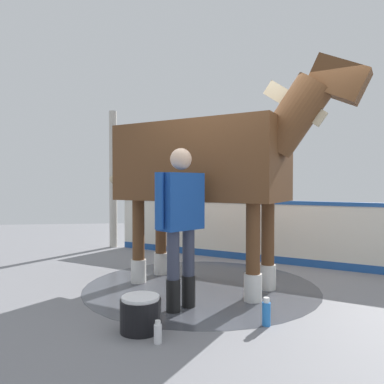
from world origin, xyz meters
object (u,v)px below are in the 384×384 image
object	(u,v)px
horse	(209,164)
bottle_spray	(266,313)
wash_bucket	(141,314)
bottle_shampoo	(158,333)
handler	(181,216)

from	to	relation	value
horse	bottle_spray	distance (m)	1.99
wash_bucket	bottle_shampoo	world-z (taller)	wash_bucket
horse	bottle_shampoo	xyz separation A→B (m)	(-0.70, -1.59, -1.48)
bottle_spray	handler	bearing A→B (deg)	143.35
handler	bottle_shampoo	bearing A→B (deg)	123.80
handler	bottle_spray	size ratio (longest dim) A/B	6.42
handler	wash_bucket	bearing A→B (deg)	104.49
bottle_shampoo	bottle_spray	xyz separation A→B (m)	(1.01, 0.26, 0.03)
bottle_shampoo	horse	bearing A→B (deg)	66.22
handler	bottle_spray	distance (m)	1.26
bottle_shampoo	bottle_spray	bearing A→B (deg)	14.30
bottle_shampoo	bottle_spray	size ratio (longest dim) A/B	0.72
horse	wash_bucket	bearing A→B (deg)	-86.41
handler	wash_bucket	xyz separation A→B (m)	(-0.41, -0.54, -0.82)
wash_bucket	bottle_spray	distance (m)	1.16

